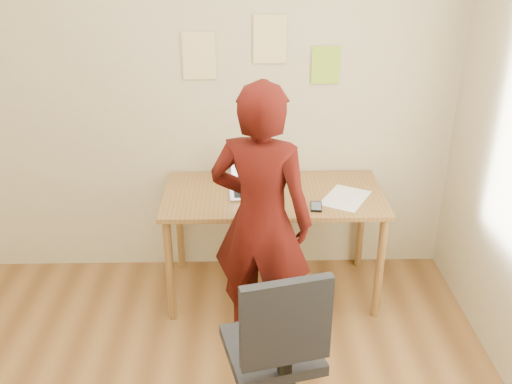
{
  "coord_description": "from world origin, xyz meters",
  "views": [
    {
      "loc": [
        0.33,
        -1.9,
        2.29
      ],
      "look_at": [
        0.39,
        0.95,
        0.95
      ],
      "focal_mm": 40.0,
      "sensor_mm": 36.0,
      "label": 1
    }
  ],
  "objects_px": {
    "phone": "(316,207)",
    "office_chair": "(275,363)",
    "desk": "(273,205)",
    "laptop": "(253,184)",
    "person": "(261,221)"
  },
  "relations": [
    {
      "from": "phone",
      "to": "office_chair",
      "type": "xyz_separation_m",
      "value": [
        -0.3,
        -0.98,
        -0.33
      ]
    },
    {
      "from": "phone",
      "to": "desk",
      "type": "bearing_deg",
      "value": 146.0
    },
    {
      "from": "office_chair",
      "to": "laptop",
      "type": "bearing_deg",
      "value": 79.72
    },
    {
      "from": "person",
      "to": "laptop",
      "type": "bearing_deg",
      "value": -68.15
    },
    {
      "from": "desk",
      "to": "office_chair",
      "type": "distance_m",
      "value": 1.21
    },
    {
      "from": "desk",
      "to": "office_chair",
      "type": "relative_size",
      "value": 1.46
    },
    {
      "from": "desk",
      "to": "laptop",
      "type": "height_order",
      "value": "laptop"
    },
    {
      "from": "desk",
      "to": "laptop",
      "type": "distance_m",
      "value": 0.19
    },
    {
      "from": "desk",
      "to": "phone",
      "type": "bearing_deg",
      "value": -40.32
    },
    {
      "from": "desk",
      "to": "phone",
      "type": "height_order",
      "value": "phone"
    },
    {
      "from": "desk",
      "to": "person",
      "type": "height_order",
      "value": "person"
    },
    {
      "from": "office_chair",
      "to": "desk",
      "type": "bearing_deg",
      "value": 73.68
    },
    {
      "from": "laptop",
      "to": "office_chair",
      "type": "relative_size",
      "value": 0.34
    },
    {
      "from": "desk",
      "to": "phone",
      "type": "xyz_separation_m",
      "value": [
        0.25,
        -0.21,
        0.09
      ]
    },
    {
      "from": "laptop",
      "to": "phone",
      "type": "height_order",
      "value": "laptop"
    }
  ]
}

